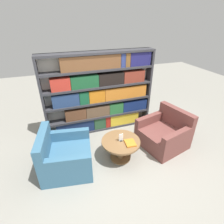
% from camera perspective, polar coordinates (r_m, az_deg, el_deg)
% --- Properties ---
extents(ground_plane, '(14.00, 14.00, 0.00)m').
position_cam_1_polar(ground_plane, '(3.61, 2.99, -17.24)').
color(ground_plane, gray).
extents(bookshelf, '(2.61, 0.30, 1.94)m').
position_cam_1_polar(bookshelf, '(4.21, -3.54, 5.94)').
color(bookshelf, silver).
rests_on(bookshelf, ground_plane).
extents(armchair_left, '(1.03, 1.04, 0.82)m').
position_cam_1_polar(armchair_left, '(3.50, -15.15, -13.88)').
color(armchair_left, '#386684').
rests_on(armchair_left, ground_plane).
extents(armchair_right, '(1.08, 1.09, 0.82)m').
position_cam_1_polar(armchair_right, '(4.11, 16.61, -6.88)').
color(armchair_right, brown).
rests_on(armchair_right, ground_plane).
extents(coffee_table, '(0.77, 0.77, 0.45)m').
position_cam_1_polar(coffee_table, '(3.56, 2.85, -10.94)').
color(coffee_table, brown).
rests_on(coffee_table, ground_plane).
extents(table_sign, '(0.09, 0.06, 0.16)m').
position_cam_1_polar(table_sign, '(3.44, 2.93, -8.42)').
color(table_sign, black).
rests_on(table_sign, coffee_table).
extents(stray_book, '(0.21, 0.25, 0.03)m').
position_cam_1_polar(stray_book, '(3.42, 5.95, -10.01)').
color(stray_book, orange).
rests_on(stray_book, coffee_table).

